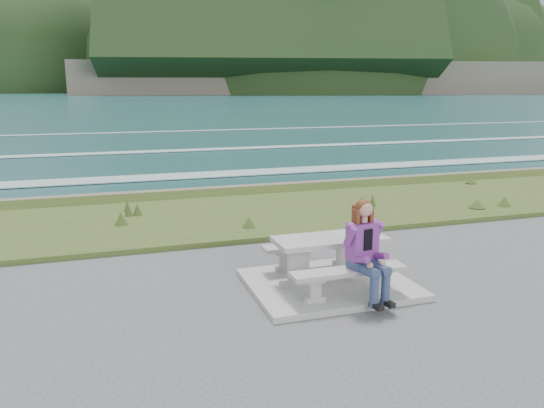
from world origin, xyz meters
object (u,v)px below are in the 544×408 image
object	(u,v)px
bench_landward	(349,275)
seated_woman	(368,264)
picnic_table	(330,247)
bench_seaward	(313,249)

from	to	relation	value
bench_landward	seated_woman	distance (m)	0.35
picnic_table	bench_seaward	size ratio (longest dim) A/B	1.00
picnic_table	bench_landward	distance (m)	0.74
picnic_table	bench_landward	bearing A→B (deg)	-90.00
picnic_table	seated_woman	distance (m)	0.88
bench_landward	seated_woman	size ratio (longest dim) A/B	1.20
picnic_table	seated_woman	xyz separation A→B (m)	(0.25, -0.84, -0.03)
bench_landward	bench_seaward	world-z (taller)	same
bench_landward	bench_seaward	size ratio (longest dim) A/B	1.00
seated_woman	bench_seaward	bearing A→B (deg)	88.02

